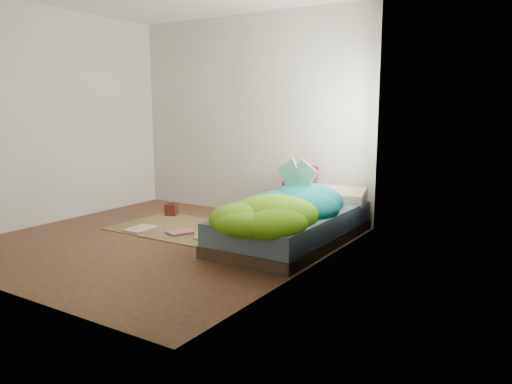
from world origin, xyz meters
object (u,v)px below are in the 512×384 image
(floor_book_a, at_px, (132,228))
(floor_book_b, at_px, (176,230))
(pillow_magenta, at_px, (300,182))
(wooden_box, at_px, (171,209))
(open_book, at_px, (297,165))
(bed, at_px, (293,227))

(floor_book_a, xyz_separation_m, floor_book_b, (0.51, 0.18, 0.00))
(floor_book_a, distance_m, floor_book_b, 0.54)
(pillow_magenta, xyz_separation_m, wooden_box, (-1.68, -0.40, -0.45))
(floor_book_b, bearing_deg, wooden_box, 154.96)
(floor_book_a, bearing_deg, wooden_box, 96.77)
(pillow_magenta, distance_m, floor_book_b, 1.56)
(pillow_magenta, bearing_deg, wooden_box, -174.81)
(pillow_magenta, height_order, floor_book_a, pillow_magenta)
(open_book, xyz_separation_m, floor_book_b, (-1.27, -0.53, -0.78))
(open_book, distance_m, floor_book_a, 2.08)
(pillow_magenta, distance_m, wooden_box, 1.79)
(wooden_box, distance_m, floor_book_b, 0.90)
(open_book, height_order, floor_book_b, open_book)
(bed, xyz_separation_m, floor_book_b, (-1.33, -0.35, -0.14))
(floor_book_a, bearing_deg, pillow_magenta, 36.35)
(wooden_box, relative_size, floor_book_b, 0.48)
(bed, relative_size, floor_book_a, 5.74)
(bed, distance_m, floor_book_a, 1.93)
(bed, bearing_deg, wooden_box, 171.69)
(pillow_magenta, relative_size, floor_book_b, 1.31)
(bed, relative_size, open_book, 4.88)
(pillow_magenta, bearing_deg, open_book, -74.55)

